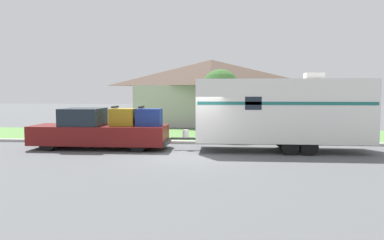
# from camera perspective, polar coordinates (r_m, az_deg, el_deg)

# --- Properties ---
(ground_plane) EXTENTS (120.00, 120.00, 0.00)m
(ground_plane) POSITION_cam_1_polar(r_m,az_deg,el_deg) (15.84, 0.12, -5.55)
(ground_plane) COLOR #515456
(curb_strip) EXTENTS (80.00, 0.30, 0.14)m
(curb_strip) POSITION_cam_1_polar(r_m,az_deg,el_deg) (19.52, 1.01, -3.43)
(curb_strip) COLOR #ADADA8
(curb_strip) RESTS_ON ground_plane
(lawn_strip) EXTENTS (80.00, 7.00, 0.03)m
(lawn_strip) POSITION_cam_1_polar(r_m,az_deg,el_deg) (23.14, 1.60, -2.32)
(lawn_strip) COLOR #568442
(lawn_strip) RESTS_ON ground_plane
(house_across_street) EXTENTS (12.47, 7.07, 5.27)m
(house_across_street) POSITION_cam_1_polar(r_m,az_deg,el_deg) (30.80, 2.96, 4.45)
(house_across_street) COLOR #B2B2A8
(house_across_street) RESTS_ON ground_plane
(pickup_truck) EXTENTS (6.50, 2.02, 2.04)m
(pickup_truck) POSITION_cam_1_polar(r_m,az_deg,el_deg) (18.31, -13.77, -1.52)
(pickup_truck) COLOR black
(pickup_truck) RESTS_ON ground_plane
(travel_trailer) EXTENTS (8.93, 2.44, 3.56)m
(travel_trailer) POSITION_cam_1_polar(r_m,az_deg,el_deg) (17.50, 13.54, 1.44)
(travel_trailer) COLOR black
(travel_trailer) RESTS_ON ground_plane
(mailbox) EXTENTS (0.48, 0.20, 1.32)m
(mailbox) POSITION_cam_1_polar(r_m,az_deg,el_deg) (20.92, 16.05, -0.47)
(mailbox) COLOR brown
(mailbox) RESTS_ON ground_plane
(tree_in_yard) EXTENTS (2.18, 2.18, 3.98)m
(tree_in_yard) POSITION_cam_1_polar(r_m,az_deg,el_deg) (21.37, 4.36, 4.78)
(tree_in_yard) COLOR brown
(tree_in_yard) RESTS_ON ground_plane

